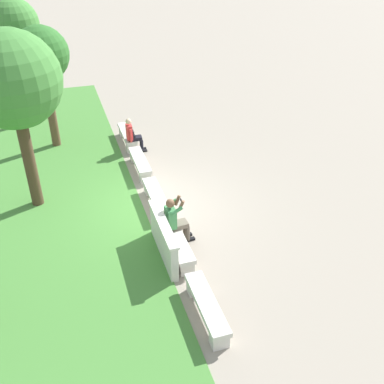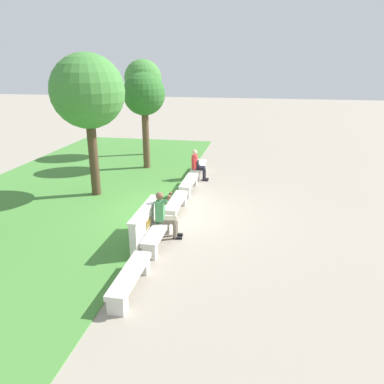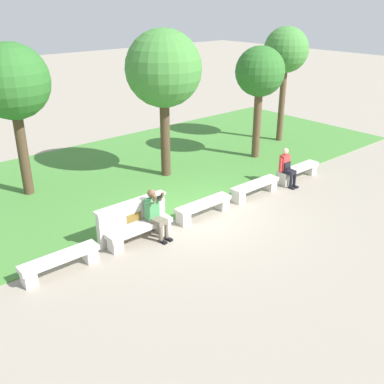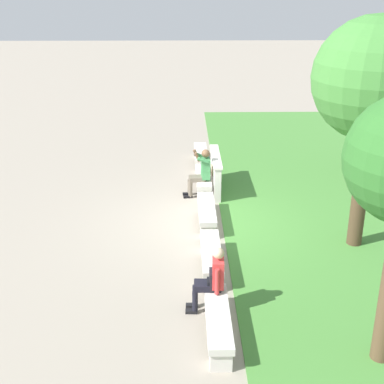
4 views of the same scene
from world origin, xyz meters
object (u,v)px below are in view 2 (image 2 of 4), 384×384
at_px(bench_near, 158,234).
at_px(tree_far_back, 144,96).
at_px(person_photographer, 164,212).
at_px(backpack, 196,165).
at_px(tree_right_background, 88,93).
at_px(bench_main, 130,278).
at_px(tree_left_background, 143,80).
at_px(bench_mid, 176,204).
at_px(bench_far, 189,183).
at_px(bench_end, 199,168).
at_px(person_distant, 197,164).

height_order(bench_near, tree_far_back, tree_far_back).
bearing_deg(person_photographer, bench_near, 170.14).
bearing_deg(tree_far_back, bench_near, -160.85).
xyz_separation_m(backpack, tree_right_background, (-2.50, 3.27, 3.02)).
height_order(bench_main, tree_left_background, tree_left_background).
height_order(bench_mid, tree_far_back, tree_far_back).
distance_m(bench_far, bench_end, 2.20).
xyz_separation_m(bench_mid, person_photographer, (-1.76, -0.08, 0.44)).
bearing_deg(backpack, tree_right_background, 127.36).
bearing_deg(person_distant, tree_right_background, 126.90).
relative_size(bench_near, bench_far, 1.00).
xyz_separation_m(backpack, tree_left_background, (3.81, 3.33, 3.13)).
relative_size(bench_near, bench_mid, 1.00).
distance_m(bench_far, tree_far_back, 4.77).
distance_m(bench_end, backpack, 0.81).
height_order(bench_near, tree_right_background, tree_right_background).
bearing_deg(bench_far, person_photographer, -178.88).
bearing_deg(tree_right_background, bench_main, -149.69).
bearing_deg(bench_end, tree_right_background, 134.89).
bearing_deg(tree_left_background, person_photographer, -159.84).
distance_m(person_photographer, tree_far_back, 7.66).
distance_m(backpack, tree_far_back, 3.87).
height_order(backpack, tree_left_background, tree_left_background).
xyz_separation_m(bench_near, person_photographer, (0.44, -0.08, 0.44)).
distance_m(bench_near, person_photographer, 0.63).
height_order(person_photographer, person_distant, person_photographer).
bearing_deg(person_distant, tree_far_back, 62.11).
relative_size(person_photographer, person_distant, 1.05).
bearing_deg(tree_right_background, backpack, -52.64).
bearing_deg(tree_left_background, bench_main, -164.43).
bearing_deg(tree_right_background, person_distant, -53.10).
bearing_deg(bench_main, bench_near, 0.00).
height_order(bench_far, backpack, backpack).
distance_m(bench_main, person_distant, 8.06).
bearing_deg(person_photographer, bench_end, 0.72).
relative_size(bench_end, person_distant, 1.47).
height_order(person_distant, backpack, person_distant).
xyz_separation_m(tree_left_background, tree_right_background, (-6.30, -0.06, -0.11)).
bearing_deg(person_photographer, person_distant, 0.12).
relative_size(person_photographer, tree_left_background, 0.28).
height_order(bench_mid, bench_end, same).
xyz_separation_m(bench_mid, tree_right_background, (1.16, 3.25, 3.35)).
bearing_deg(bench_end, person_distant, -174.93).
relative_size(bench_far, tree_far_back, 0.44).
relative_size(person_photographer, tree_right_background, 0.27).
bearing_deg(bench_end, person_photographer, -179.28).
relative_size(bench_main, bench_far, 1.00).
xyz_separation_m(bench_main, bench_end, (8.80, 0.00, 0.00)).
relative_size(bench_end, backpack, 4.34).
bearing_deg(backpack, person_distant, -95.92).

